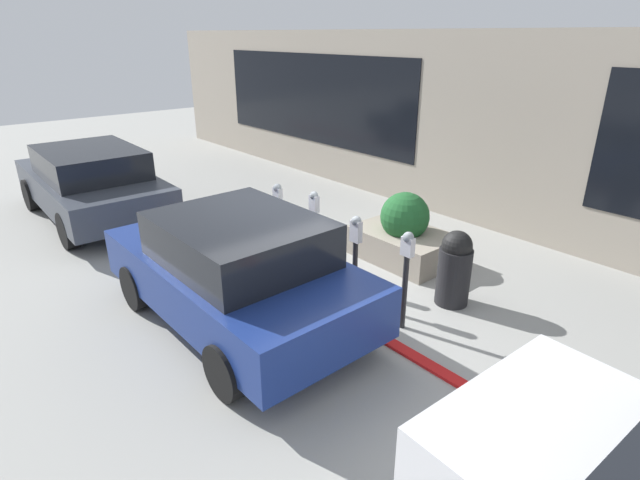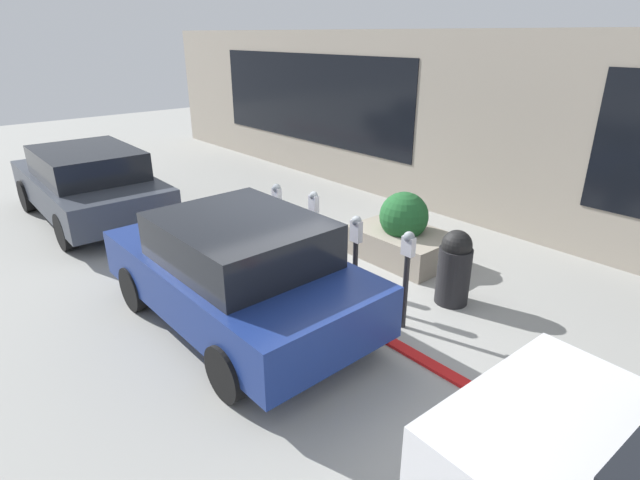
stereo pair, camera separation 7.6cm
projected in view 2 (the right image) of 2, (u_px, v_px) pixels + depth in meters
name	position (u px, v px, depth m)	size (l,w,h in m)	color
ground_plane	(315.00, 295.00, 7.49)	(40.00, 40.00, 0.00)	#999993
curb_strip	(311.00, 296.00, 7.43)	(24.50, 0.16, 0.04)	red
building_facade	(493.00, 134.00, 9.47)	(24.50, 0.17, 3.72)	#9E9384
parking_meter_nearest	(407.00, 266.00, 6.34)	(0.17, 0.14, 1.37)	#232326
parking_meter_second	(356.00, 246.00, 6.97)	(0.17, 0.14, 1.33)	#232326
parking_meter_middle	(314.00, 217.00, 7.63)	(0.15, 0.13, 1.44)	#232326
parking_meter_fourth	(277.00, 211.00, 8.38)	(0.17, 0.14, 1.35)	#232326
planter_box	(403.00, 234.00, 8.56)	(1.68, 1.15, 1.19)	gray
parked_car_middle	(237.00, 270.00, 6.49)	(4.03, 2.03, 1.53)	navy
parked_car_rear	(89.00, 182.00, 10.29)	(4.59, 2.06, 1.50)	#383D47
trash_bin	(454.00, 267.00, 7.09)	(0.48, 0.48, 1.12)	black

